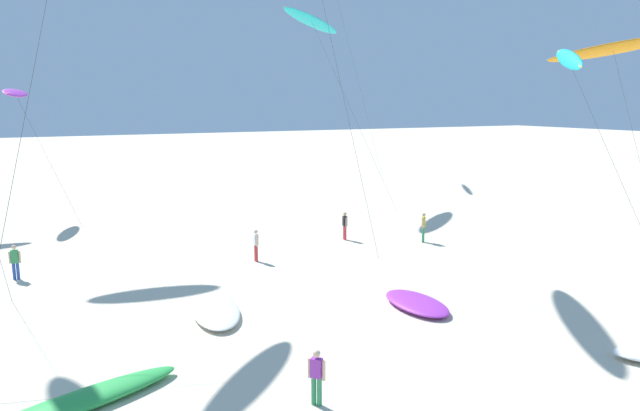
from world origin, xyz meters
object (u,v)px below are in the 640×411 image
object	(u,v)px
flying_kite_0	(613,48)
person_near_right	(317,375)
flying_kite_8	(15,93)
person_near_left	(423,226)
person_mid_field	(15,261)
flying_kite_4	(569,59)
grounded_kite_0	(216,310)
flying_kite_6	(312,21)
person_far_watcher	(256,244)
grounded_kite_1	(78,402)
grounded_kite_3	(417,303)
person_foreground_walker	(345,225)

from	to	relation	value
flying_kite_0	person_near_right	size ratio (longest dim) A/B	8.10
flying_kite_8	person_near_left	xyz separation A→B (m)	(20.60, -19.05, -7.76)
person_mid_field	flying_kite_4	bearing A→B (deg)	-8.83
flying_kite_0	person_mid_field	size ratio (longest dim) A/B	7.79
flying_kite_4	flying_kite_8	world-z (taller)	flying_kite_4
flying_kite_8	person_near_right	xyz separation A→B (m)	(6.64, -32.82, -7.85)
grounded_kite_0	person_mid_field	world-z (taller)	person_mid_field
flying_kite_0	person_near_left	size ratio (longest dim) A/B	7.37
person_near_left	person_near_right	xyz separation A→B (m)	(-13.96, -13.77, -0.09)
flying_kite_4	grounded_kite_0	xyz separation A→B (m)	(-23.12, -3.94, -10.43)
flying_kite_4	flying_kite_6	bearing A→B (deg)	114.20
flying_kite_4	person_far_watcher	size ratio (longest dim) A/B	7.07
grounded_kite_1	person_near_right	xyz separation A→B (m)	(5.76, -2.73, 0.67)
grounded_kite_1	person_mid_field	world-z (taller)	person_mid_field
grounded_kite_0	person_far_watcher	distance (m)	7.72
flying_kite_6	grounded_kite_3	distance (m)	29.55
person_near_right	person_far_watcher	world-z (taller)	person_far_watcher
person_foreground_walker	person_near_left	distance (m)	4.61
flying_kite_8	person_foreground_walker	xyz separation A→B (m)	(16.81, -16.43, -7.79)
flying_kite_4	grounded_kite_3	distance (m)	20.06
flying_kite_0	flying_kite_6	xyz separation A→B (m)	(-13.70, 16.67, 2.83)
grounded_kite_3	person_near_left	world-z (taller)	person_near_left
flying_kite_6	person_foreground_walker	distance (m)	19.48
flying_kite_8	person_far_watcher	distance (m)	22.61
flying_kite_0	person_near_left	bearing A→B (deg)	177.30
person_mid_field	flying_kite_8	bearing A→B (deg)	87.87
grounded_kite_1	person_mid_field	distance (m)	13.81
person_near_right	person_far_watcher	xyz separation A→B (m)	(3.75, 14.31, 0.05)
grounded_kite_1	person_mid_field	xyz separation A→B (m)	(-1.48, 13.71, 0.70)
flying_kite_4	grounded_kite_0	bearing A→B (deg)	-170.33
flying_kite_0	flying_kite_8	xyz separation A→B (m)	(-34.99, 19.73, -2.83)
grounded_kite_1	person_near_left	distance (m)	22.61
flying_kite_6	grounded_kite_1	world-z (taller)	flying_kite_6
person_foreground_walker	flying_kite_8	bearing A→B (deg)	135.66
flying_kite_8	person_far_watcher	bearing A→B (deg)	-60.70
flying_kite_6	person_mid_field	size ratio (longest dim) A/B	9.28
person_mid_field	person_far_watcher	size ratio (longest dim) A/B	0.99
flying_kite_0	person_far_watcher	xyz separation A→B (m)	(-24.60, 1.22, -10.62)
grounded_kite_3	person_near_left	xyz separation A→B (m)	(6.96, 8.78, 0.78)
flying_kite_8	grounded_kite_3	xyz separation A→B (m)	(13.64, -27.84, -8.53)
grounded_kite_1	grounded_kite_3	bearing A→B (deg)	10.00
flying_kite_0	grounded_kite_0	bearing A→B (deg)	-169.67
flying_kite_0	flying_kite_4	world-z (taller)	flying_kite_0
flying_kite_6	grounded_kite_3	bearing A→B (deg)	-107.16
flying_kite_4	grounded_kite_3	xyz separation A→B (m)	(-15.72, -6.81, -10.43)
person_near_left	flying_kite_0	bearing A→B (deg)	-2.70
grounded_kite_1	person_foreground_walker	distance (m)	21.00
person_foreground_walker	person_near_left	xyz separation A→B (m)	(3.79, -2.63, 0.04)
flying_kite_4	grounded_kite_1	distance (m)	31.65
grounded_kite_1	person_far_watcher	world-z (taller)	person_far_watcher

